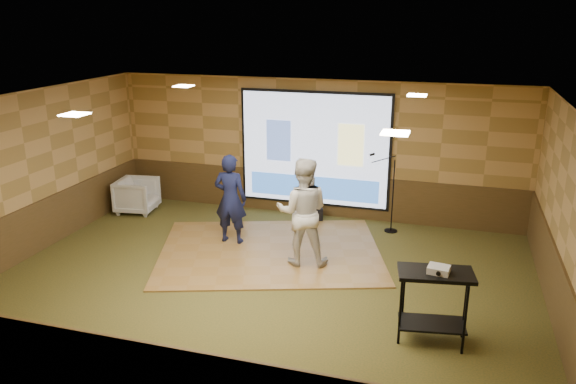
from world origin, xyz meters
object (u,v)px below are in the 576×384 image
(player_left, at_px, (230,199))
(duffel_bag, at_px, (311,214))
(projector_screen, at_px, (314,150))
(mic_stand, at_px, (389,208))
(dance_floor, at_px, (270,251))
(banquet_chair, at_px, (137,195))
(projector, at_px, (439,270))
(player_right, at_px, (303,212))
(av_table, at_px, (434,292))

(player_left, relative_size, duffel_bag, 3.63)
(projector_screen, bearing_deg, mic_stand, -16.45)
(dance_floor, xyz_separation_m, banquet_chair, (-3.59, 1.29, 0.37))
(banquet_chair, bearing_deg, projector_screen, -83.91)
(projector_screen, xyz_separation_m, dance_floor, (-0.27, -2.23, -1.46))
(projector, bearing_deg, player_right, 149.37)
(projector_screen, distance_m, dance_floor, 2.68)
(player_right, xyz_separation_m, mic_stand, (1.28, 2.06, -0.50))
(dance_floor, xyz_separation_m, duffel_bag, (0.31, 1.87, 0.14))
(projector_screen, distance_m, duffel_bag, 1.37)
(dance_floor, bearing_deg, banquet_chair, 160.31)
(player_left, relative_size, player_right, 0.91)
(dance_floor, height_order, player_right, player_right)
(dance_floor, distance_m, banquet_chair, 3.83)
(banquet_chair, bearing_deg, dance_floor, -117.35)
(projector_screen, height_order, av_table, projector_screen)
(projector, bearing_deg, av_table, 146.36)
(dance_floor, bearing_deg, player_left, 166.53)
(projector_screen, relative_size, duffel_bag, 6.87)
(duffel_bag, bearing_deg, mic_stand, -5.15)
(dance_floor, bearing_deg, av_table, -35.90)
(player_left, bearing_deg, player_right, 159.78)
(projector, bearing_deg, banquet_chair, 160.25)
(dance_floor, distance_m, duffel_bag, 1.90)
(banquet_chair, height_order, duffel_bag, banquet_chair)
(projector_screen, distance_m, projector, 5.31)
(player_left, xyz_separation_m, projector, (3.97, -2.46, 0.18))
(player_right, xyz_separation_m, av_table, (2.35, -1.88, -0.25))
(mic_stand, relative_size, banquet_chair, 1.94)
(projector, distance_m, duffel_bag, 5.07)
(player_left, xyz_separation_m, mic_stand, (2.87, 1.51, -0.41))
(dance_floor, distance_m, av_table, 3.86)
(banquet_chair, bearing_deg, duffel_bag, -89.09)
(projector_screen, height_order, banquet_chair, projector_screen)
(projector_screen, height_order, dance_floor, projector_screen)
(duffel_bag, bearing_deg, av_table, -56.02)
(player_left, distance_m, duffel_bag, 2.17)
(dance_floor, relative_size, player_left, 2.34)
(player_left, height_order, projector, player_left)
(mic_stand, xyz_separation_m, banquet_chair, (-5.59, -0.44, -0.11))
(player_left, distance_m, banquet_chair, 2.98)
(projector, bearing_deg, dance_floor, 152.13)
(projector, bearing_deg, mic_stand, 113.54)
(av_table, xyz_separation_m, duffel_bag, (-2.76, 4.10, -0.59))
(player_left, xyz_separation_m, av_table, (3.94, -2.43, -0.16))
(av_table, height_order, duffel_bag, av_table)
(player_left, distance_m, player_right, 1.68)
(player_right, bearing_deg, dance_floor, -36.62)
(dance_floor, height_order, projector, projector)
(projector_screen, xyz_separation_m, projector, (2.83, -4.48, -0.39))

